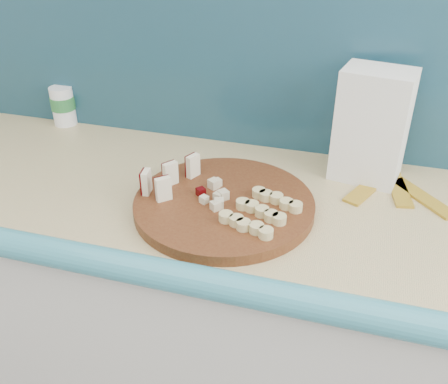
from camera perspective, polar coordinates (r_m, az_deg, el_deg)
The scene contains 9 objects.
kitchen_counter at distance 1.45m, azimuth 0.15°, elevation -15.75°, with size 2.20×0.63×0.91m.
backsplash at distance 1.32m, azimuth 3.81°, elevation 15.41°, with size 2.20×0.02×0.50m, color teal.
cutting_board at distance 1.11m, azimuth 0.00°, elevation -1.44°, with size 0.40×0.40×0.02m, color #481F0F.
apple_wedges at distance 1.14m, azimuth -6.40°, elevation 1.70°, with size 0.10×0.16×0.05m.
apple_chunks at distance 1.11m, azimuth -1.05°, elevation -0.03°, with size 0.06×0.06×0.02m.
banana_slices at distance 1.05m, azimuth 4.27°, elevation -2.21°, with size 0.16×0.18×0.02m.
flour_bag at distance 1.23m, azimuth 16.52°, elevation 7.25°, with size 0.16×0.11×0.27m, color white.
canister at distance 1.58m, azimuth -17.92°, elevation 9.44°, with size 0.07×0.07×0.12m.
banana_peel at distance 1.24m, azimuth 19.04°, elevation 0.16°, with size 0.25×0.21×0.01m.
Camera 1 is at (0.37, 0.55, 1.52)m, focal length 40.00 mm.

